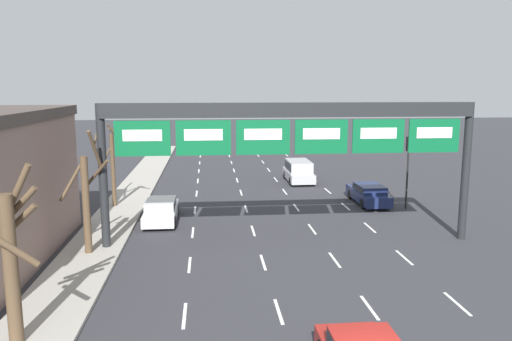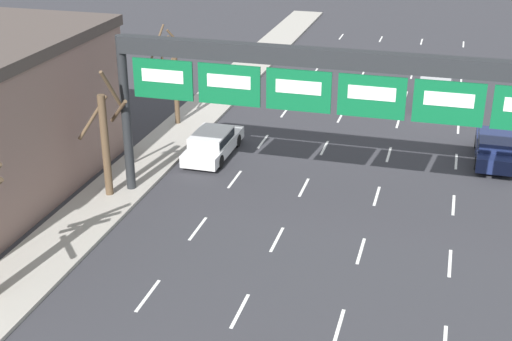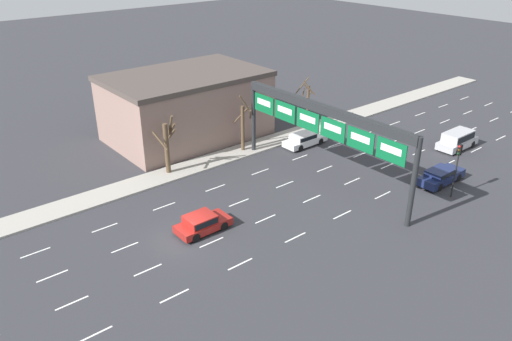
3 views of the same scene
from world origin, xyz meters
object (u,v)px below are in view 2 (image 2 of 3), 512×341
object	(u,v)px
sign_gantry	(336,81)
car_navy	(495,147)
tree_bare_third	(106,137)
car_white	(213,143)
suv_silver	(435,89)
tree_bare_second	(174,73)

from	to	relation	value
sign_gantry	car_navy	distance (m)	11.73
tree_bare_third	car_white	bearing A→B (deg)	63.29
suv_silver	car_navy	bearing A→B (deg)	-68.08
tree_bare_second	car_white	bearing A→B (deg)	-46.80
car_navy	tree_bare_third	size ratio (longest dim) A/B	0.83
car_white	tree_bare_second	size ratio (longest dim) A/B	0.89
tree_bare_second	car_navy	bearing A→B (deg)	-1.38
suv_silver	car_white	distance (m)	15.35
car_navy	tree_bare_second	bearing A→B (deg)	178.62
suv_silver	tree_bare_second	world-z (taller)	tree_bare_second
car_navy	car_white	xyz separation A→B (m)	(-13.54, -3.23, -0.01)
car_navy	car_white	world-z (taller)	car_navy
sign_gantry	car_navy	xyz separation A→B (m)	(6.70, 8.14, -5.14)
car_white	tree_bare_third	distance (m)	6.65
car_white	tree_bare_second	xyz separation A→B (m)	(-3.42, 3.64, 2.29)
sign_gantry	car_white	world-z (taller)	sign_gantry
sign_gantry	suv_silver	world-z (taller)	sign_gantry
suv_silver	tree_bare_third	distance (m)	21.58
car_white	tree_bare_third	xyz separation A→B (m)	(-2.84, -5.64, 2.08)
sign_gantry	car_white	size ratio (longest dim) A/B	3.86
tree_bare_third	sign_gantry	bearing A→B (deg)	4.30
tree_bare_second	tree_bare_third	bearing A→B (deg)	-86.41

